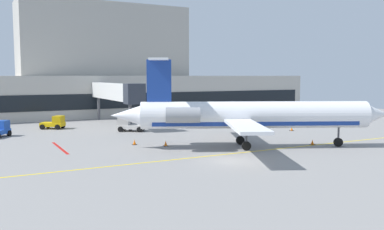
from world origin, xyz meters
The scene contains 11 objects.
ground centered at (0.00, 0.00, -0.05)m, with size 120.00×120.00×0.11m.
terminal_building centered at (5.50, 48.87, 7.35)m, with size 75.46×16.71×20.89m.
jet_bridge_west centered at (-0.97, 29.48, 4.92)m, with size 2.40×19.57×6.30m.
regional_jet centered at (5.27, 4.91, 3.32)m, with size 26.94×20.86×9.01m.
baggage_tug centered at (-9.58, 29.73, 0.83)m, with size 3.52×3.26×1.80m.
pushback_tractor centered at (-1.44, 22.57, 0.94)m, with size 3.88×3.40×2.06m.
fuel_tank centered at (11.27, 32.12, 1.40)m, with size 8.15×2.89×2.48m.
safety_cone_alpha centered at (-1.93, 9.63, 0.25)m, with size 0.47×0.47×0.55m.
safety_cone_bravo centered at (12.15, 3.04, 0.25)m, with size 0.47×0.47×0.55m.
safety_cone_charlie centered at (17.90, 12.83, 0.25)m, with size 0.47×0.47×0.55m.
safety_cone_delta centered at (-4.51, 11.96, 0.25)m, with size 0.47×0.47×0.55m.
Camera 1 is at (-19.75, -29.74, 7.32)m, focal length 39.21 mm.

